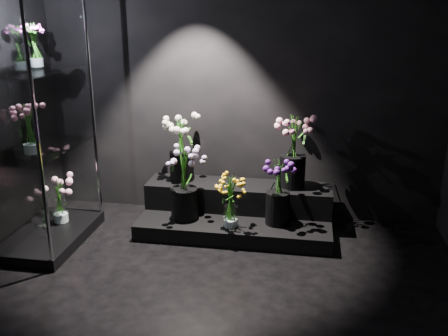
# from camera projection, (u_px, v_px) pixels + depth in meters

# --- Properties ---
(floor) EXTENTS (4.00, 4.00, 0.00)m
(floor) POSITION_uv_depth(u_px,v_px,m) (200.00, 324.00, 3.48)
(floor) COLOR black
(floor) RESTS_ON ground
(wall_back) EXTENTS (4.00, 0.00, 4.00)m
(wall_back) POSITION_uv_depth(u_px,v_px,m) (241.00, 81.00, 4.91)
(wall_back) COLOR black
(wall_back) RESTS_ON floor
(wall_front) EXTENTS (4.00, 0.00, 4.00)m
(wall_front) POSITION_uv_depth(u_px,v_px,m) (10.00, 332.00, 1.17)
(wall_front) COLOR black
(wall_front) RESTS_ON floor
(display_riser) EXTENTS (1.84, 0.82, 0.41)m
(display_riser) POSITION_uv_depth(u_px,v_px,m) (237.00, 211.00, 4.95)
(display_riser) COLOR black
(display_riser) RESTS_ON floor
(display_case) EXTENTS (0.64, 1.06, 2.34)m
(display_case) POSITION_uv_depth(u_px,v_px,m) (36.00, 120.00, 4.32)
(display_case) COLOR black
(display_case) RESTS_ON floor
(bouquet_orange_bells) EXTENTS (0.28, 0.28, 0.48)m
(bouquet_orange_bells) POSITION_uv_depth(u_px,v_px,m) (231.00, 202.00, 4.55)
(bouquet_orange_bells) COLOR white
(bouquet_orange_bells) RESTS_ON display_riser
(bouquet_lilac) EXTENTS (0.38, 0.38, 0.68)m
(bouquet_lilac) POSITION_uv_depth(u_px,v_px,m) (184.00, 181.00, 4.69)
(bouquet_lilac) COLOR black
(bouquet_lilac) RESTS_ON display_riser
(bouquet_purple) EXTENTS (0.32, 0.32, 0.63)m
(bouquet_purple) POSITION_uv_depth(u_px,v_px,m) (278.00, 188.00, 4.59)
(bouquet_purple) COLOR black
(bouquet_purple) RESTS_ON display_riser
(bouquet_cream_roses) EXTENTS (0.44, 0.44, 0.70)m
(bouquet_cream_roses) POSITION_uv_depth(u_px,v_px,m) (181.00, 141.00, 4.98)
(bouquet_cream_roses) COLOR black
(bouquet_cream_roses) RESTS_ON display_riser
(bouquet_pink_roses) EXTENTS (0.48, 0.48, 0.72)m
(bouquet_pink_roses) POSITION_uv_depth(u_px,v_px,m) (293.00, 147.00, 4.78)
(bouquet_pink_roses) COLOR black
(bouquet_pink_roses) RESTS_ON display_riser
(bouquet_case_pink) EXTENTS (0.31, 0.31, 0.43)m
(bouquet_case_pink) POSITION_uv_depth(u_px,v_px,m) (29.00, 127.00, 4.18)
(bouquet_case_pink) COLOR white
(bouquet_case_pink) RESTS_ON display_case
(bouquet_case_magenta) EXTENTS (0.20, 0.20, 0.40)m
(bouquet_case_magenta) POSITION_uv_depth(u_px,v_px,m) (34.00, 43.00, 4.28)
(bouquet_case_magenta) COLOR white
(bouquet_case_magenta) RESTS_ON display_case
(bouquet_case_base_pink) EXTENTS (0.37, 0.37, 0.44)m
(bouquet_case_base_pink) POSITION_uv_depth(u_px,v_px,m) (59.00, 199.00, 4.78)
(bouquet_case_base_pink) COLOR white
(bouquet_case_base_pink) RESTS_ON display_case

